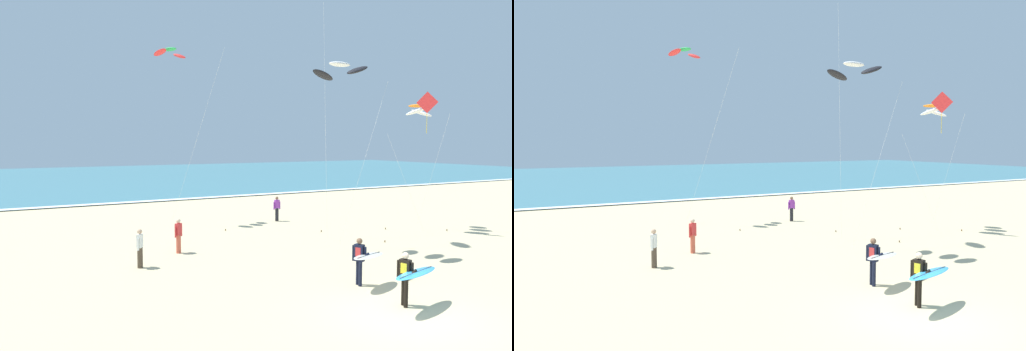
% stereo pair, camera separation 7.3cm
% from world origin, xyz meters
% --- Properties ---
extents(ground_plane, '(160.00, 160.00, 0.00)m').
position_xyz_m(ground_plane, '(0.00, 0.00, 0.00)').
color(ground_plane, beige).
extents(ocean_water, '(160.00, 60.00, 0.08)m').
position_xyz_m(ocean_water, '(0.00, 59.52, 0.04)').
color(ocean_water, teal).
rests_on(ocean_water, ground).
extents(shoreline_foam, '(160.00, 1.03, 0.01)m').
position_xyz_m(shoreline_foam, '(0.00, 29.82, 0.09)').
color(shoreline_foam, white).
rests_on(shoreline_foam, ocean_water).
extents(surfer_lead, '(2.44, 1.22, 1.71)m').
position_xyz_m(surfer_lead, '(0.69, 0.50, 1.05)').
color(surfer_lead, black).
rests_on(surfer_lead, ground).
extents(surfer_trailing, '(2.00, 1.26, 1.71)m').
position_xyz_m(surfer_trailing, '(0.91, 2.87, 1.04)').
color(surfer_trailing, black).
rests_on(surfer_trailing, ground).
extents(kite_arc_amber_mid, '(2.87, 2.67, 7.28)m').
position_xyz_m(kite_arc_amber_mid, '(11.25, 10.02, 6.92)').
color(kite_arc_amber_mid, white).
rests_on(kite_arc_amber_mid, ground).
extents(kite_arc_ivory_far, '(4.52, 2.81, 8.66)m').
position_xyz_m(kite_arc_ivory_far, '(3.27, 7.32, 8.30)').
color(kite_arc_ivory_far, black).
rests_on(kite_arc_ivory_far, ground).
extents(kite_arc_emerald_distant, '(3.02, 5.04, 10.88)m').
position_xyz_m(kite_arc_emerald_distant, '(-0.69, 18.91, 10.55)').
color(kite_arc_emerald_distant, red).
rests_on(kite_arc_emerald_distant, ground).
extents(kite_diamond_scarlet_close, '(1.31, 2.52, 7.83)m').
position_xyz_m(kite_diamond_scarlet_close, '(10.44, 8.80, 6.98)').
color(kite_diamond_scarlet_close, red).
rests_on(kite_diamond_scarlet_close, ground).
extents(bystander_red_top, '(0.44, 0.32, 1.59)m').
position_xyz_m(bystander_red_top, '(-3.12, 10.83, 0.81)').
color(bystander_red_top, '#D8593F').
rests_on(bystander_red_top, ground).
extents(bystander_purple_top, '(0.50, 0.22, 1.59)m').
position_xyz_m(bystander_purple_top, '(5.41, 16.22, 0.81)').
color(bystander_purple_top, black).
rests_on(bystander_purple_top, ground).
extents(bystander_white_top, '(0.33, 0.43, 1.59)m').
position_xyz_m(bystander_white_top, '(-5.36, 9.12, 0.81)').
color(bystander_white_top, '#4C3D2D').
rests_on(bystander_white_top, ground).
extents(driftwood_log, '(1.43, 0.61, 0.13)m').
position_xyz_m(driftwood_log, '(3.38, 2.86, 0.07)').
color(driftwood_log, '#846B4C').
rests_on(driftwood_log, ground).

